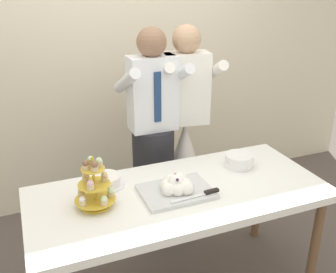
{
  "coord_description": "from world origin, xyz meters",
  "views": [
    {
      "loc": [
        -0.82,
        -1.84,
        1.97
      ],
      "look_at": [
        -0.02,
        0.15,
        1.07
      ],
      "focal_mm": 41.13,
      "sensor_mm": 36.0,
      "label": 1
    }
  ],
  "objects": [
    {
      "name": "rear_wall",
      "position": [
        0.0,
        1.43,
        1.45
      ],
      "size": [
        5.2,
        0.1,
        2.9
      ],
      "primitive_type": "cube",
      "color": "beige",
      "rests_on": "ground_plane"
    },
    {
      "name": "dessert_table",
      "position": [
        0.0,
        0.0,
        0.7
      ],
      "size": [
        1.8,
        0.8,
        0.78
      ],
      "color": "white",
      "rests_on": "ground_plane"
    },
    {
      "name": "cupcake_stand",
      "position": [
        -0.5,
        0.03,
        0.89
      ],
      "size": [
        0.23,
        0.23,
        0.31
      ],
      "color": "gold",
      "rests_on": "dessert_table"
    },
    {
      "name": "main_cake_tray",
      "position": [
        -0.03,
        -0.02,
        0.82
      ],
      "size": [
        0.44,
        0.31,
        0.12
      ],
      "color": "silver",
      "rests_on": "dessert_table"
    },
    {
      "name": "plate_stack",
      "position": [
        0.5,
        0.15,
        0.82
      ],
      "size": [
        0.2,
        0.2,
        0.09
      ],
      "color": "white",
      "rests_on": "dessert_table"
    },
    {
      "name": "round_cake",
      "position": [
        -0.4,
        0.23,
        0.81
      ],
      "size": [
        0.24,
        0.24,
        0.07
      ],
      "color": "white",
      "rests_on": "dessert_table"
    },
    {
      "name": "person_groom",
      "position": [
        0.08,
        0.68,
        0.75
      ],
      "size": [
        0.46,
        0.49,
        1.66
      ],
      "color": "#232328",
      "rests_on": "ground_plane"
    },
    {
      "name": "person_bride",
      "position": [
        0.36,
        0.72,
        0.58
      ],
      "size": [
        0.57,
        0.56,
        1.66
      ],
      "color": "white",
      "rests_on": "ground_plane"
    }
  ]
}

